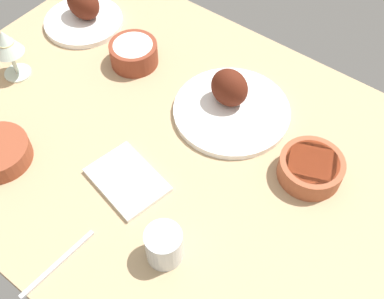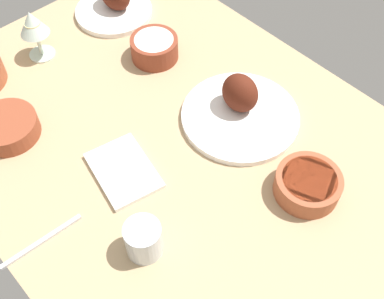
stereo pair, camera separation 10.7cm
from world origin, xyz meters
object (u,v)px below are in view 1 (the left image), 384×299
object	(u,v)px
plate_far_side	(230,102)
fork_loose	(58,264)
wine_glass	(6,44)
folded_napkin	(127,180)
water_tumbler	(164,245)
bowl_cream	(134,53)
plate_near_viewer	(83,13)
bowl_sauce	(311,168)

from	to	relation	value
plate_far_side	fork_loose	distance (cm)	53.68
wine_glass	fork_loose	size ratio (longest dim) A/B	0.77
folded_napkin	water_tumbler	bearing A→B (deg)	154.68
bowl_cream	water_tumbler	size ratio (longest dim) A/B	1.54
plate_near_viewer	fork_loose	xyz separation A→B (cm)	(-48.58, 55.90, -2.87)
plate_near_viewer	bowl_sauce	world-z (taller)	plate_near_viewer
plate_near_viewer	water_tumbler	size ratio (longest dim) A/B	2.74
water_tumbler	wine_glass	bearing A→B (deg)	-14.13
plate_far_side	bowl_sauce	xyz separation A→B (cm)	(-24.99, 5.11, 0.15)
plate_far_side	wine_glass	world-z (taller)	wine_glass
plate_far_side	folded_napkin	world-z (taller)	plate_far_side
bowl_cream	fork_loose	world-z (taller)	bowl_cream
folded_napkin	fork_loose	world-z (taller)	folded_napkin
wine_glass	plate_far_side	bearing A→B (deg)	-155.48
plate_far_side	wine_glass	distance (cm)	56.73
water_tumbler	folded_napkin	bearing A→B (deg)	-25.32
wine_glass	folded_napkin	distance (cm)	46.97
plate_far_side	bowl_cream	distance (cm)	29.75
plate_near_viewer	wine_glass	bearing A→B (deg)	92.20
wine_glass	folded_napkin	world-z (taller)	wine_glass
bowl_sauce	water_tumbler	bearing A→B (deg)	68.60
plate_near_viewer	bowl_cream	bearing A→B (deg)	170.27
folded_napkin	fork_loose	distance (cm)	22.70
bowl_cream	folded_napkin	bearing A→B (deg)	129.09
bowl_cream	wine_glass	bearing A→B (deg)	45.53
plate_near_viewer	folded_napkin	bearing A→B (deg)	144.33
folded_napkin	fork_loose	xyz separation A→B (cm)	(-2.18, 22.59, -0.20)
plate_far_side	bowl_cream	bearing A→B (deg)	2.83
plate_far_side	water_tumbler	xyz separation A→B (cm)	(-11.64, 39.17, 1.42)
wine_glass	bowl_sauce	bearing A→B (deg)	-166.54
wine_glass	water_tumbler	world-z (taller)	wine_glass
bowl_cream	wine_glass	xyz separation A→B (cm)	(21.48, 21.88, 6.64)
bowl_cream	wine_glass	distance (cm)	31.37
wine_glass	folded_napkin	bearing A→B (deg)	170.54
bowl_cream	folded_napkin	distance (cm)	38.04
folded_napkin	plate_near_viewer	bearing A→B (deg)	-35.67
bowl_cream	fork_loose	size ratio (longest dim) A/B	0.70
bowl_sauce	folded_napkin	distance (cm)	40.23
fork_loose	water_tumbler	bearing A→B (deg)	-43.12
water_tumbler	folded_napkin	xyz separation A→B (cm)	(17.43, -8.25, -3.48)
plate_far_side	water_tumbler	bearing A→B (deg)	106.56
plate_far_side	wine_glass	size ratio (longest dim) A/B	2.04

